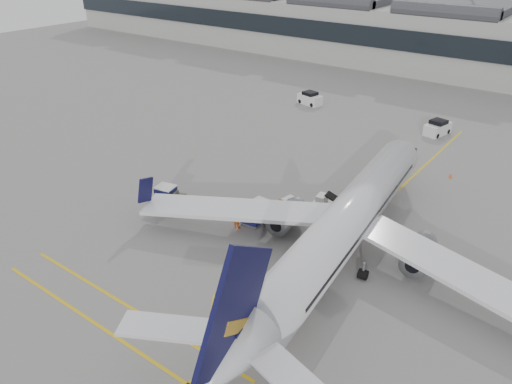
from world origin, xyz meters
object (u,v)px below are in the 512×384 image
Objects in this scene: airliner_main at (344,225)px; ramp_agent_b at (237,219)px; baggage_cart_a at (291,206)px; ramp_agent_a at (280,207)px; belt_loader at (331,206)px; pushback_tug at (171,199)px.

airliner_main reaches higher than ramp_agent_b.
ramp_agent_a is at bearing -128.19° from baggage_cart_a.
airliner_main is at bearing -62.21° from belt_loader.
airliner_main reaches higher than belt_loader.
baggage_cart_a is 0.57× the size of pushback_tug.
belt_loader is 1.50× the size of pushback_tug.
pushback_tug is (-12.90, -8.36, 0.13)m from belt_loader.
baggage_cart_a is (-2.62, -2.89, 0.35)m from belt_loader.
pushback_tug is at bearing -143.08° from baggage_cart_a.
ramp_agent_b is (-2.66, -4.79, -0.00)m from baggage_cart_a.
airliner_main is 8.09m from belt_loader.
ramp_agent_a is at bearing 154.81° from airliner_main.
belt_loader is 2.61× the size of baggage_cart_a.
ramp_agent_b is at bearing -15.16° from pushback_tug.
ramp_agent_a is (-7.86, 2.65, -2.18)m from airliner_main.
baggage_cart_a reaches higher than pushback_tug.
airliner_main is 8.14m from baggage_cart_a.
ramp_agent_b reaches higher than ramp_agent_a.
ramp_agent_b is (-9.74, -1.41, -2.18)m from airliner_main.
ramp_agent_b is at bearing -131.82° from ramp_agent_a.
ramp_agent_b is 7.66m from pushback_tug.
pushback_tug is at bearing -154.71° from belt_loader.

